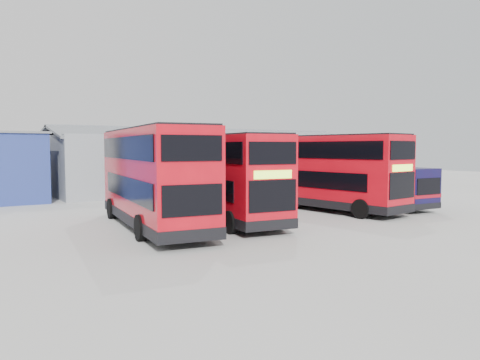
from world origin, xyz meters
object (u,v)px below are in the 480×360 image
maintenance_shed (209,161)px  double_decker_centre (223,178)px  single_decker_blue (368,186)px  double_decker_right (323,173)px  double_decker_left (153,179)px

maintenance_shed → double_decker_centre: maintenance_shed is taller
double_decker_centre → single_decker_blue: bearing=9.5°
maintenance_shed → single_decker_blue: size_ratio=2.99×
double_decker_centre → double_decker_right: 7.67m
double_decker_centre → double_decker_right: bearing=10.4°
double_decker_left → maintenance_shed: bearing=-118.3°
double_decker_right → single_decker_blue: size_ratio=1.13×
maintenance_shed → double_decker_centre: 21.29m
single_decker_blue → double_decker_right: bearing=4.5°
double_decker_left → double_decker_centre: size_ratio=1.06×
single_decker_blue → double_decker_centre: bearing=6.1°
double_decker_left → double_decker_right: double_decker_left is taller
double_decker_right → single_decker_blue: (4.21, 0.06, -1.02)m
double_decker_left → single_decker_blue: bearing=-170.5°
double_decker_left → double_decker_centre: (4.15, 0.20, -0.14)m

